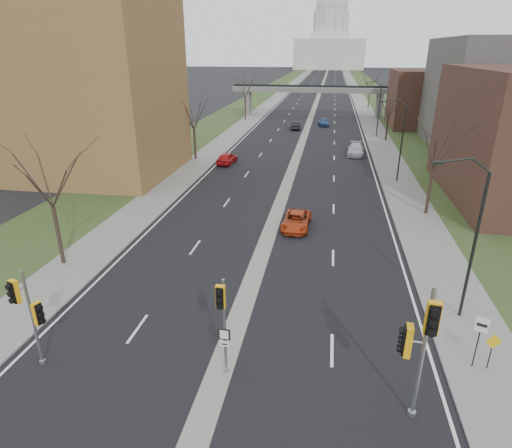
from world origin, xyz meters
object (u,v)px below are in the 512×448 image
(car_left_far, at_px, (296,125))
(car_right_far, at_px, (324,122))
(signal_pole_right, at_px, (420,338))
(car_right_mid, at_px, (356,149))
(signal_pole_median, at_px, (222,313))
(car_right_near, at_px, (296,221))
(speed_limit_sign, at_px, (480,333))
(signal_pole_left, at_px, (28,308))
(warning_sign, at_px, (492,346))
(car_left_near, at_px, (227,158))

(car_left_far, relative_size, car_right_far, 1.01)
(signal_pole_right, relative_size, car_right_mid, 1.13)
(signal_pole_median, relative_size, car_right_near, 1.04)
(signal_pole_median, xyz_separation_m, speed_limit_sign, (11.02, 2.37, -1.39))
(car_right_near, bearing_deg, signal_pole_median, -93.02)
(signal_pole_right, bearing_deg, car_right_near, 112.23)
(signal_pole_left, bearing_deg, car_right_mid, 88.23)
(signal_pole_right, relative_size, car_left_far, 1.35)
(car_right_far, bearing_deg, signal_pole_left, -106.46)
(warning_sign, xyz_separation_m, car_right_mid, (-4.06, 42.50, -0.57))
(signal_pole_right, distance_m, car_right_near, 19.86)
(car_left_far, distance_m, car_right_mid, 21.37)
(car_right_near, bearing_deg, warning_sign, -54.34)
(signal_pole_right, distance_m, car_right_far, 69.83)
(signal_pole_median, distance_m, signal_pole_right, 7.74)
(car_left_far, height_order, car_right_near, car_left_far)
(signal_pole_right, distance_m, car_right_mid, 46.07)
(signal_pole_left, relative_size, signal_pole_median, 1.02)
(signal_pole_median, relative_size, signal_pole_right, 0.81)
(signal_pole_median, distance_m, car_right_far, 68.55)
(signal_pole_median, xyz_separation_m, car_right_near, (1.72, 17.56, -2.67))
(signal_pole_left, height_order, car_right_near, signal_pole_left)
(car_left_near, relative_size, car_right_near, 0.95)
(car_right_mid, bearing_deg, speed_limit_sign, -81.63)
(speed_limit_sign, bearing_deg, signal_pole_left, -148.44)
(signal_pole_median, height_order, car_right_far, signal_pole_median)
(warning_sign, xyz_separation_m, car_right_near, (-9.91, 15.22, -0.69))
(car_right_mid, bearing_deg, signal_pole_median, -95.86)
(signal_pole_median, height_order, car_right_near, signal_pole_median)
(signal_pole_left, distance_m, signal_pole_median, 8.42)
(warning_sign, relative_size, car_left_far, 0.43)
(speed_limit_sign, distance_m, car_right_near, 17.85)
(signal_pole_median, relative_size, car_left_near, 1.10)
(signal_pole_right, bearing_deg, signal_pole_median, 176.25)
(signal_pole_left, bearing_deg, signal_pole_median, 23.54)
(car_right_mid, distance_m, car_right_far, 24.12)
(signal_pole_left, bearing_deg, warning_sign, 26.62)
(speed_limit_sign, bearing_deg, warning_sign, 18.79)
(signal_pole_left, relative_size, car_left_near, 1.13)
(speed_limit_sign, relative_size, car_left_near, 0.61)
(signal_pole_median, bearing_deg, warning_sign, 12.52)
(speed_limit_sign, xyz_separation_m, warning_sign, (0.62, -0.03, -0.60))
(car_right_mid, bearing_deg, car_right_far, 105.55)
(car_left_far, xyz_separation_m, car_right_far, (4.91, 4.65, 0.02))
(signal_pole_left, xyz_separation_m, signal_pole_right, (16.01, -0.24, 0.67))
(warning_sign, bearing_deg, car_right_mid, 89.95)
(signal_pole_right, xyz_separation_m, car_right_near, (-5.91, 18.69, -3.22))
(car_left_near, xyz_separation_m, car_right_far, (11.32, 31.33, 0.00))
(signal_pole_right, distance_m, speed_limit_sign, 5.24)
(signal_pole_left, height_order, signal_pole_median, signal_pole_left)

